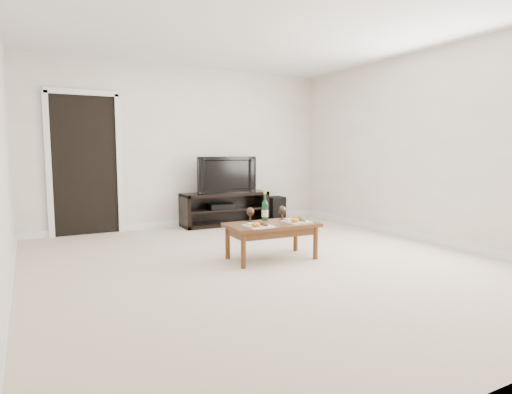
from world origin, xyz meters
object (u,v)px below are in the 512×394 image
object	(u,v)px
television	(225,175)
subwoofer	(276,208)
media_console	(225,209)
coffee_table	(272,241)

from	to	relation	value
television	subwoofer	xyz separation A→B (m)	(1.03, 0.07, -0.64)
media_console	television	bearing A→B (deg)	0.00
subwoofer	coffee_table	size ratio (longest dim) A/B	0.40
subwoofer	media_console	bearing A→B (deg)	-178.11
television	subwoofer	world-z (taller)	television
television	subwoofer	size ratio (longest dim) A/B	2.49
television	coffee_table	size ratio (longest dim) A/B	1.01
television	media_console	bearing A→B (deg)	0.00
television	coffee_table	bearing A→B (deg)	-101.25
media_console	coffee_table	bearing A→B (deg)	-100.91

